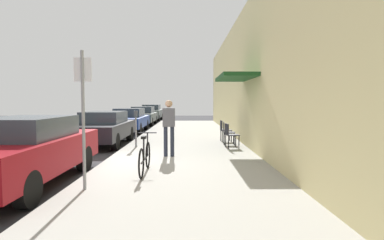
% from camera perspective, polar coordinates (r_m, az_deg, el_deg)
% --- Properties ---
extents(ground_plane, '(60.00, 60.00, 0.00)m').
position_cam_1_polar(ground_plane, '(8.55, -16.91, -8.63)').
color(ground_plane, '#2D2D30').
extents(sidewalk_slab, '(4.50, 32.00, 0.12)m').
position_cam_1_polar(sidewalk_slab, '(10.17, -1.32, -6.20)').
color(sidewalk_slab, '#9E9B93').
rests_on(sidewalk_slab, ground_plane).
extents(building_facade, '(1.40, 32.00, 5.41)m').
position_cam_1_polar(building_facade, '(10.32, 12.23, 8.60)').
color(building_facade, beige).
rests_on(building_facade, ground_plane).
extents(parked_car_0, '(1.80, 4.40, 1.45)m').
position_cam_1_polar(parked_car_0, '(7.30, -29.15, -5.01)').
color(parked_car_0, maroon).
rests_on(parked_car_0, ground_plane).
extents(parked_car_1, '(1.80, 4.40, 1.37)m').
position_cam_1_polar(parked_car_1, '(12.85, -16.32, -1.37)').
color(parked_car_1, black).
rests_on(parked_car_1, ground_plane).
extents(parked_car_2, '(1.80, 4.40, 1.38)m').
position_cam_1_polar(parked_car_2, '(17.98, -11.77, 0.06)').
color(parked_car_2, navy).
rests_on(parked_car_2, ground_plane).
extents(parked_car_3, '(1.80, 4.40, 1.39)m').
position_cam_1_polar(parked_car_3, '(23.19, -9.26, 0.86)').
color(parked_car_3, '#47514C').
rests_on(parked_car_3, ground_plane).
extents(parked_car_4, '(1.80, 4.40, 1.49)m').
position_cam_1_polar(parked_car_4, '(28.40, -7.67, 1.45)').
color(parked_car_4, '#47514C').
rests_on(parked_car_4, ground_plane).
extents(parking_meter, '(0.12, 0.10, 1.32)m').
position_cam_1_polar(parking_meter, '(11.14, -10.57, -1.13)').
color(parking_meter, slate).
rests_on(parking_meter, sidewalk_slab).
extents(street_sign, '(0.32, 0.06, 2.60)m').
position_cam_1_polar(street_sign, '(5.98, -19.88, 1.99)').
color(street_sign, gray).
rests_on(street_sign, sidewalk_slab).
extents(bicycle_0, '(0.46, 1.71, 0.90)m').
position_cam_1_polar(bicycle_0, '(7.11, -8.90, -7.04)').
color(bicycle_0, black).
rests_on(bicycle_0, sidewalk_slab).
extents(cafe_chair_0, '(0.50, 0.50, 0.87)m').
position_cam_1_polar(cafe_chair_0, '(10.86, 7.21, -2.61)').
color(cafe_chair_0, black).
rests_on(cafe_chair_0, sidewalk_slab).
extents(cafe_chair_1, '(0.47, 0.47, 0.87)m').
position_cam_1_polar(cafe_chair_1, '(11.73, 6.61, -2.15)').
color(cafe_chair_1, black).
rests_on(cafe_chair_1, sidewalk_slab).
extents(cafe_chair_2, '(0.46, 0.46, 0.87)m').
position_cam_1_polar(cafe_chair_2, '(12.61, 6.10, -1.75)').
color(cafe_chair_2, black).
rests_on(cafe_chair_2, sidewalk_slab).
extents(pedestrian_standing, '(0.36, 0.22, 1.70)m').
position_cam_1_polar(pedestrian_standing, '(9.09, -4.39, -0.64)').
color(pedestrian_standing, '#232838').
rests_on(pedestrian_standing, sidewalk_slab).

